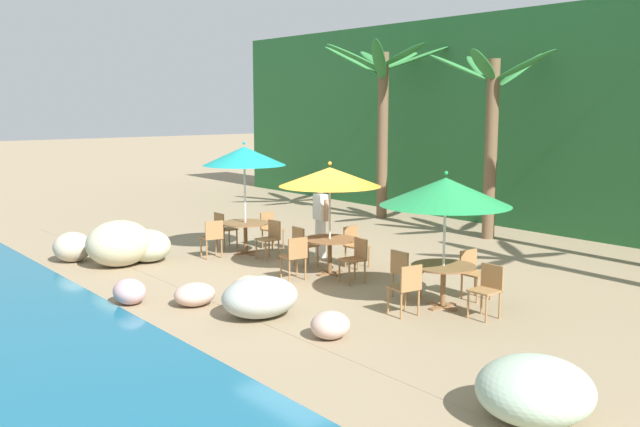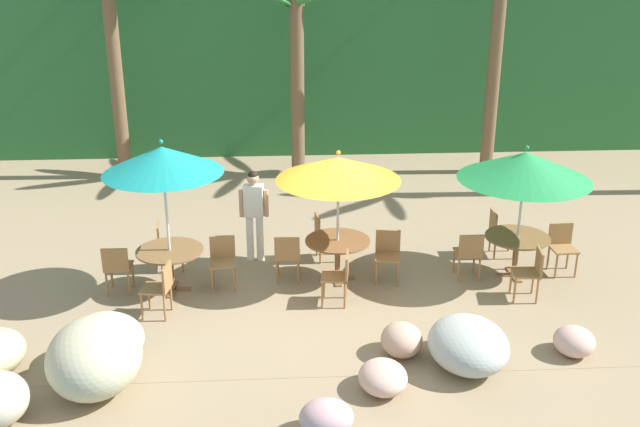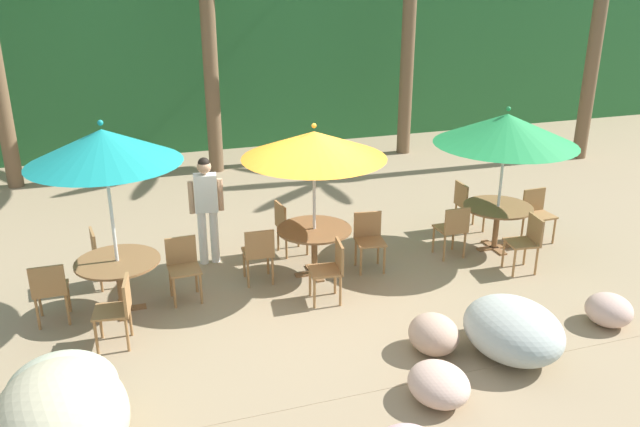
# 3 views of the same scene
# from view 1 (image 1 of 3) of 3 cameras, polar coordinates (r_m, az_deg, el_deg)

# --- Properties ---
(ground_plane) EXTENTS (120.00, 120.00, 0.00)m
(ground_plane) POSITION_cam_1_polar(r_m,az_deg,el_deg) (14.54, -0.46, -5.00)
(ground_plane) COLOR #937F60
(terrace_deck) EXTENTS (18.00, 5.20, 0.01)m
(terrace_deck) POSITION_cam_1_polar(r_m,az_deg,el_deg) (14.54, -0.46, -4.99)
(terrace_deck) COLOR #937F60
(terrace_deck) RESTS_ON ground
(foliage_backdrop) EXTENTS (28.00, 2.40, 6.00)m
(foliage_backdrop) POSITION_cam_1_polar(r_m,az_deg,el_deg) (20.92, 19.46, 7.00)
(foliage_backdrop) COLOR #286633
(foliage_backdrop) RESTS_ON ground
(rock_seawall) EXTENTS (12.70, 2.51, 0.99)m
(rock_seawall) POSITION_cam_1_polar(r_m,az_deg,el_deg) (13.44, -9.97, -4.68)
(rock_seawall) COLOR #CDA0A2
(rock_seawall) RESTS_ON ground
(umbrella_teal) EXTENTS (1.91, 1.91, 2.61)m
(umbrella_teal) POSITION_cam_1_polar(r_m,az_deg,el_deg) (16.44, -6.06, 4.58)
(umbrella_teal) COLOR silver
(umbrella_teal) RESTS_ON ground
(dining_table_teal) EXTENTS (1.10, 1.10, 0.74)m
(dining_table_teal) POSITION_cam_1_polar(r_m,az_deg,el_deg) (16.64, -5.97, -1.13)
(dining_table_teal) COLOR brown
(dining_table_teal) RESTS_ON ground
(chair_teal_seaward) EXTENTS (0.43, 0.44, 0.87)m
(chair_teal_seaward) POSITION_cam_1_polar(r_m,az_deg,el_deg) (16.03, -3.96, -1.85)
(chair_teal_seaward) COLOR #9E7042
(chair_teal_seaward) RESTS_ON ground
(chair_teal_inland) EXTENTS (0.48, 0.47, 0.87)m
(chair_teal_inland) POSITION_cam_1_polar(r_m,az_deg,el_deg) (17.27, -3.98, -1.08)
(chair_teal_inland) COLOR #9E7042
(chair_teal_inland) RESTS_ON ground
(chair_teal_left) EXTENTS (0.42, 0.43, 0.87)m
(chair_teal_left) POSITION_cam_1_polar(r_m,az_deg,el_deg) (17.33, -7.73, -1.11)
(chair_teal_left) COLOR #9E7042
(chair_teal_left) RESTS_ON ground
(chair_teal_right) EXTENTS (0.49, 0.48, 0.87)m
(chair_teal_right) POSITION_cam_1_polar(r_m,az_deg,el_deg) (16.25, -8.57, -1.78)
(chair_teal_right) COLOR #9E7042
(chair_teal_right) RESTS_ON ground
(umbrella_orange) EXTENTS (2.06, 2.06, 2.31)m
(umbrella_orange) POSITION_cam_1_polar(r_m,az_deg,el_deg) (14.36, 0.79, 2.93)
(umbrella_orange) COLOR silver
(umbrella_orange) RESTS_ON ground
(dining_table_orange) EXTENTS (1.10, 1.10, 0.74)m
(dining_table_orange) POSITION_cam_1_polar(r_m,az_deg,el_deg) (14.57, 0.78, -2.50)
(dining_table_orange) COLOR brown
(dining_table_orange) RESTS_ON ground
(chair_orange_seaward) EXTENTS (0.48, 0.48, 0.87)m
(chair_orange_seaward) POSITION_cam_1_polar(r_m,az_deg,el_deg) (13.93, 2.89, -3.46)
(chair_orange_seaward) COLOR #9E7042
(chair_orange_seaward) RESTS_ON ground
(chair_orange_inland) EXTENTS (0.47, 0.47, 0.87)m
(chair_orange_inland) POSITION_cam_1_polar(r_m,az_deg,el_deg) (15.26, 2.75, -2.38)
(chair_orange_inland) COLOR #9E7042
(chair_orange_inland) RESTS_ON ground
(chair_orange_left) EXTENTS (0.44, 0.45, 0.87)m
(chair_orange_left) POSITION_cam_1_polar(r_m,az_deg,el_deg) (15.21, -1.40, -2.41)
(chair_orange_left) COLOR #9E7042
(chair_orange_left) RESTS_ON ground
(chair_orange_right) EXTENTS (0.48, 0.48, 0.87)m
(chair_orange_right) POSITION_cam_1_polar(r_m,az_deg,el_deg) (14.09, -1.99, -3.31)
(chair_orange_right) COLOR #9E7042
(chair_orange_right) RESTS_ON ground
(umbrella_green) EXTENTS (2.21, 2.21, 2.35)m
(umbrella_green) POSITION_cam_1_polar(r_m,az_deg,el_deg) (12.13, 9.98, 1.72)
(umbrella_green) COLOR silver
(umbrella_green) RESTS_ON ground
(dining_table_green) EXTENTS (1.10, 1.10, 0.74)m
(dining_table_green) POSITION_cam_1_polar(r_m,az_deg,el_deg) (12.37, 9.81, -4.65)
(dining_table_green) COLOR brown
(dining_table_green) RESTS_ON ground
(chair_green_seaward) EXTENTS (0.44, 0.44, 0.87)m
(chair_green_seaward) POSITION_cam_1_polar(r_m,az_deg,el_deg) (11.97, 13.23, -5.72)
(chair_green_seaward) COLOR #9E7042
(chair_green_seaward) RESTS_ON ground
(chair_green_inland) EXTENTS (0.44, 0.43, 0.87)m
(chair_green_inland) POSITION_cam_1_polar(r_m,az_deg,el_deg) (13.07, 12.07, -4.46)
(chair_green_inland) COLOR #9E7042
(chair_green_inland) RESTS_ON ground
(chair_green_left) EXTENTS (0.42, 0.43, 0.87)m
(chair_green_left) POSITION_cam_1_polar(r_m,az_deg,el_deg) (12.89, 6.68, -4.50)
(chair_green_left) COLOR #9E7042
(chair_green_left) RESTS_ON ground
(chair_green_right) EXTENTS (0.48, 0.47, 0.87)m
(chair_green_right) POSITION_cam_1_polar(r_m,az_deg,el_deg) (11.80, 6.94, -5.75)
(chair_green_right) COLOR #9E7042
(chair_green_right) RESTS_ON ground
(palm_tree_nearest) EXTENTS (3.85, 3.90, 5.26)m
(palm_tree_nearest) POSITION_cam_1_polar(r_m,az_deg,el_deg) (21.71, 5.03, 9.44)
(palm_tree_nearest) COLOR brown
(palm_tree_nearest) RESTS_ON ground
(palm_tree_second) EXTENTS (3.34, 3.34, 4.80)m
(palm_tree_second) POSITION_cam_1_polar(r_m,az_deg,el_deg) (18.77, 13.54, 7.76)
(palm_tree_second) COLOR brown
(palm_tree_second) RESTS_ON ground
(waiter_in_white) EXTENTS (0.52, 0.24, 1.70)m
(waiter_in_white) POSITION_cam_1_polar(r_m,az_deg,el_deg) (16.15, 0.04, -0.05)
(waiter_in_white) COLOR white
(waiter_in_white) RESTS_ON ground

